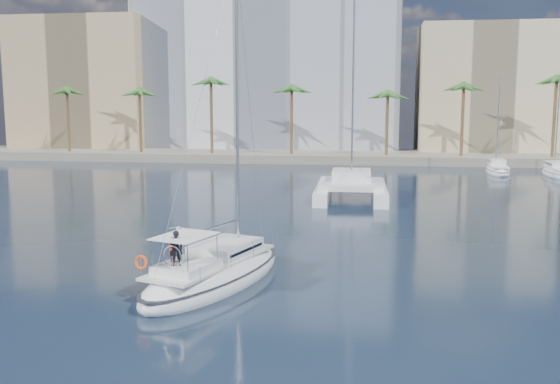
# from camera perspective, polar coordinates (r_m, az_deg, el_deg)

# --- Properties ---
(ground) EXTENTS (160.00, 160.00, 0.00)m
(ground) POSITION_cam_1_polar(r_m,az_deg,el_deg) (32.09, -0.51, -7.08)
(ground) COLOR black
(ground) RESTS_ON ground
(quay) EXTENTS (120.00, 14.00, 1.20)m
(quay) POSITION_cam_1_polar(r_m,az_deg,el_deg) (92.06, 5.27, 3.26)
(quay) COLOR gray
(quay) RESTS_ON ground
(building_modern) EXTENTS (42.00, 16.00, 28.00)m
(building_modern) POSITION_cam_1_polar(r_m,az_deg,el_deg) (105.08, -0.96, 11.22)
(building_modern) COLOR silver
(building_modern) RESTS_ON ground
(building_tan_left) EXTENTS (22.00, 14.00, 22.00)m
(building_tan_left) POSITION_cam_1_polar(r_m,az_deg,el_deg) (110.04, -17.12, 9.16)
(building_tan_left) COLOR tan
(building_tan_left) RESTS_ON ground
(building_beige) EXTENTS (20.00, 14.00, 20.00)m
(building_beige) POSITION_cam_1_polar(r_m,az_deg,el_deg) (102.09, 18.19, 8.66)
(building_beige) COLOR #C8BA90
(building_beige) RESTS_ON ground
(palm_left) EXTENTS (3.60, 3.60, 12.30)m
(palm_left) POSITION_cam_1_polar(r_m,az_deg,el_deg) (95.79, -15.81, 8.98)
(palm_left) COLOR brown
(palm_left) RESTS_ON ground
(palm_centre) EXTENTS (3.60, 3.60, 12.30)m
(palm_centre) POSITION_cam_1_polar(r_m,az_deg,el_deg) (87.74, 5.21, 9.35)
(palm_centre) COLOR brown
(palm_centre) RESTS_ON ground
(main_sloop) EXTENTS (6.57, 11.31, 16.01)m
(main_sloop) POSITION_cam_1_polar(r_m,az_deg,el_deg) (29.56, -6.00, -7.46)
(main_sloop) COLOR white
(main_sloop) RESTS_ON ground
(catamaran) EXTENTS (6.40, 12.42, 17.88)m
(catamaran) POSITION_cam_1_polar(r_m,az_deg,el_deg) (55.99, 6.53, 0.65)
(catamaran) COLOR white
(catamaran) RESTS_ON ground
(seagull) EXTENTS (1.11, 0.48, 0.21)m
(seagull) POSITION_cam_1_polar(r_m,az_deg,el_deg) (37.19, -9.30, -3.29)
(seagull) COLOR silver
(seagull) RESTS_ON ground
(moored_yacht_a) EXTENTS (3.37, 9.52, 11.90)m
(moored_yacht_a) POSITION_cam_1_polar(r_m,az_deg,el_deg) (79.54, 19.26, 1.63)
(moored_yacht_a) COLOR white
(moored_yacht_a) RESTS_ON ground
(moored_yacht_b) EXTENTS (3.32, 10.83, 13.72)m
(moored_yacht_b) POSITION_cam_1_polar(r_m,az_deg,el_deg) (79.13, 24.16, 1.34)
(moored_yacht_b) COLOR white
(moored_yacht_b) RESTS_ON ground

